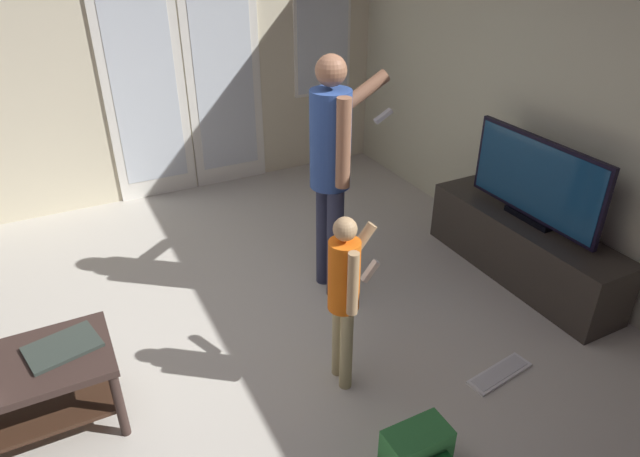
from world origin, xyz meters
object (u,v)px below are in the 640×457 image
(coffee_table, at_px, (7,390))
(tv_stand, at_px, (522,248))
(backpack, at_px, (417,451))
(flat_screen_tv, at_px, (535,180))
(person_adult, at_px, (332,159))
(laptop_closed, at_px, (63,347))
(person_child, at_px, (345,289))
(loose_keyboard, at_px, (500,374))

(coffee_table, bearing_deg, tv_stand, -0.88)
(tv_stand, relative_size, backpack, 4.98)
(flat_screen_tv, height_order, person_adult, person_adult)
(laptop_closed, bearing_deg, person_child, -30.55)
(person_child, relative_size, backpack, 3.35)
(flat_screen_tv, distance_m, loose_keyboard, 1.39)
(person_adult, distance_m, person_child, 1.01)
(flat_screen_tv, relative_size, person_child, 1.05)
(backpack, bearing_deg, person_adult, 76.96)
(flat_screen_tv, relative_size, backpack, 3.51)
(flat_screen_tv, relative_size, loose_keyboard, 2.50)
(coffee_table, xyz_separation_m, loose_keyboard, (2.54, -0.80, -0.32))
(coffee_table, xyz_separation_m, tv_stand, (3.41, -0.05, -0.10))
(flat_screen_tv, relative_size, laptop_closed, 3.28)
(person_adult, xyz_separation_m, backpack, (-0.36, -1.56, -0.89))
(flat_screen_tv, xyz_separation_m, laptop_closed, (-3.12, 0.08, -0.32))
(person_adult, bearing_deg, coffee_table, -167.45)
(tv_stand, distance_m, person_child, 1.80)
(person_child, relative_size, loose_keyboard, 2.38)
(tv_stand, xyz_separation_m, person_child, (-1.72, -0.35, 0.41))
(loose_keyboard, bearing_deg, backpack, -160.20)
(coffee_table, distance_m, person_child, 1.77)
(tv_stand, relative_size, laptop_closed, 4.65)
(tv_stand, bearing_deg, loose_keyboard, -139.17)
(flat_screen_tv, distance_m, person_adult, 1.44)
(person_adult, relative_size, person_child, 1.56)
(tv_stand, height_order, laptop_closed, laptop_closed)
(tv_stand, xyz_separation_m, flat_screen_tv, (-0.00, 0.00, 0.55))
(person_adult, relative_size, loose_keyboard, 3.70)
(flat_screen_tv, height_order, laptop_closed, flat_screen_tv)
(backpack, bearing_deg, tv_stand, 31.72)
(loose_keyboard, xyz_separation_m, laptop_closed, (-2.25, 0.84, 0.46))
(flat_screen_tv, bearing_deg, laptop_closed, 178.50)
(tv_stand, height_order, person_adult, person_adult)
(person_child, xyz_separation_m, loose_keyboard, (0.85, -0.40, -0.63))
(coffee_table, bearing_deg, laptop_closed, 6.54)
(flat_screen_tv, height_order, loose_keyboard, flat_screen_tv)
(person_adult, bearing_deg, laptop_closed, -166.51)
(coffee_table, xyz_separation_m, backpack, (1.71, -1.10, -0.21))
(backpack, xyz_separation_m, loose_keyboard, (0.83, 0.30, -0.11))
(coffee_table, relative_size, flat_screen_tv, 0.92)
(flat_screen_tv, xyz_separation_m, person_child, (-1.71, -0.35, -0.14))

